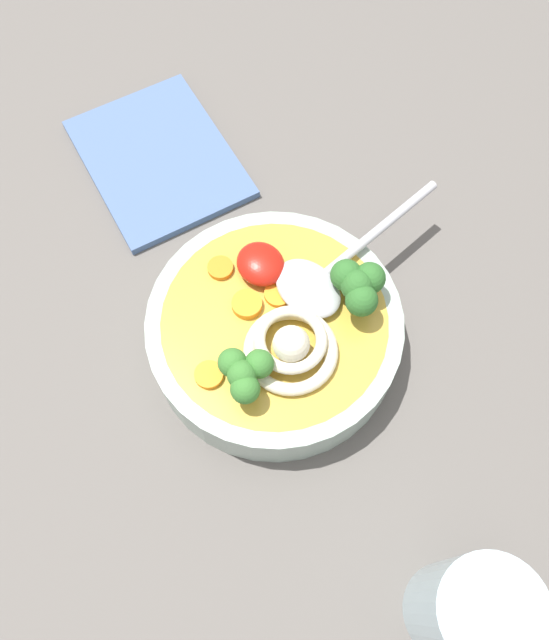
# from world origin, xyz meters

# --- Properties ---
(table_slab) EXTENTS (1.20, 1.20, 0.03)m
(table_slab) POSITION_xyz_m (0.00, 0.00, 0.01)
(table_slab) COLOR #5B5651
(table_slab) RESTS_ON ground
(soup_bowl) EXTENTS (0.21, 0.21, 0.05)m
(soup_bowl) POSITION_xyz_m (0.02, -0.04, 0.05)
(soup_bowl) COLOR #9EB2A3
(soup_bowl) RESTS_ON table_slab
(noodle_pile) EXTENTS (0.08, 0.08, 0.03)m
(noodle_pile) POSITION_xyz_m (-0.01, -0.03, 0.09)
(noodle_pile) COLOR beige
(noodle_pile) RESTS_ON soup_bowl
(soup_spoon) EXTENTS (0.06, 0.17, 0.02)m
(soup_spoon) POSITION_xyz_m (0.02, -0.09, 0.08)
(soup_spoon) COLOR #B7B7BC
(soup_spoon) RESTS_ON soup_bowl
(chili_sauce_dollop) EXTENTS (0.04, 0.04, 0.02)m
(chili_sauce_dollop) POSITION_xyz_m (0.06, -0.05, 0.08)
(chili_sauce_dollop) COLOR #B2190F
(chili_sauce_dollop) RESTS_ON soup_bowl
(broccoli_floret_beside_chili) EXTENTS (0.04, 0.04, 0.03)m
(broccoli_floret_beside_chili) POSITION_xyz_m (-0.01, 0.01, 0.10)
(broccoli_floret_beside_chili) COLOR #7A9E60
(broccoli_floret_beside_chili) RESTS_ON soup_bowl
(broccoli_floret_front) EXTENTS (0.05, 0.04, 0.04)m
(broccoli_floret_front) POSITION_xyz_m (-0.01, -0.10, 0.10)
(broccoli_floret_front) COLOR #7A9E60
(broccoli_floret_front) RESTS_ON soup_bowl
(carrot_slice_left) EXTENTS (0.02, 0.02, 0.00)m
(carrot_slice_left) POSITION_xyz_m (0.03, -0.05, 0.08)
(carrot_slice_left) COLOR orange
(carrot_slice_left) RESTS_ON soup_bowl
(carrot_slice_extra_b) EXTENTS (0.02, 0.02, 0.00)m
(carrot_slice_extra_b) POSITION_xyz_m (0.08, -0.03, 0.08)
(carrot_slice_extra_b) COLOR orange
(carrot_slice_extra_b) RESTS_ON soup_bowl
(carrot_slice_right) EXTENTS (0.02, 0.02, 0.01)m
(carrot_slice_right) POSITION_xyz_m (0.04, -0.02, 0.08)
(carrot_slice_right) COLOR orange
(carrot_slice_right) RESTS_ON soup_bowl
(carrot_slice_extra_a) EXTENTS (0.02, 0.02, 0.01)m
(carrot_slice_extra_a) POSITION_xyz_m (0.01, 0.03, 0.08)
(carrot_slice_extra_a) COLOR orange
(carrot_slice_extra_a) RESTS_ON soup_bowl
(drinking_glass) EXTENTS (0.07, 0.07, 0.10)m
(drinking_glass) POSITION_xyz_m (-0.23, -0.02, 0.08)
(drinking_glass) COLOR silver
(drinking_glass) RESTS_ON table_slab
(folded_napkin) EXTENTS (0.19, 0.15, 0.01)m
(folded_napkin) POSITION_xyz_m (0.24, -0.06, 0.03)
(folded_napkin) COLOR #4C6693
(folded_napkin) RESTS_ON table_slab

